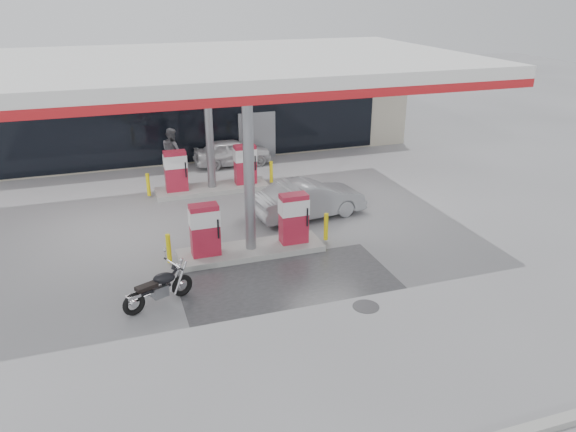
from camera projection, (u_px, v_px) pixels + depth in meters
name	position (u px, v px, depth m)	size (l,w,h in m)	color
ground	(270.00, 283.00, 15.71)	(90.00, 90.00, 0.00)	gray
wet_patch	(287.00, 280.00, 15.86)	(6.00, 3.00, 0.00)	#4C4C4F
drain_cover	(366.00, 306.00, 14.55)	(0.70, 0.70, 0.01)	#38383A
store_building	(180.00, 104.00, 28.90)	(22.00, 8.22, 4.00)	#B5AF97
canopy	(223.00, 67.00, 18.07)	(16.00, 10.02, 5.51)	silver
pump_island_near	(251.00, 232.00, 17.19)	(5.14, 1.30, 1.78)	#9E9E99
pump_island_far	(211.00, 174.00, 22.44)	(5.14, 1.30, 1.78)	#9E9E99
parked_motorcycle	(159.00, 289.00, 14.48)	(1.92, 1.03, 1.04)	black
sedan_white	(233.00, 152.00, 25.76)	(1.43, 3.54, 1.21)	silver
attendant	(172.00, 151.00, 24.44)	(0.99, 0.77, 2.03)	#59595E
hatchback_silver	(309.00, 199.00, 19.94)	(1.40, 4.02, 1.33)	gray
parked_car_left	(1.00, 155.00, 25.25)	(1.69, 4.16, 1.21)	#999CA1
parked_car_right	(278.00, 135.00, 29.17)	(1.66, 3.60, 1.00)	#151646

